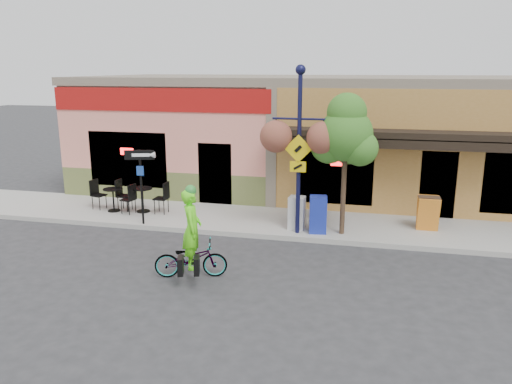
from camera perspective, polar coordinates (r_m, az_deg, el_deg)
ground at (r=13.95m, az=2.98°, el=-6.27°), size 90.00×90.00×0.00m
sidewalk at (r=15.79m, az=4.26°, el=-3.55°), size 24.00×3.00×0.15m
curb at (r=14.44m, az=3.37°, el=-5.25°), size 24.00×0.12×0.15m
building at (r=20.68m, az=6.74°, el=6.76°), size 18.20×8.20×4.50m
bicycle at (r=11.97m, az=-7.46°, el=-7.59°), size 1.81×1.05×0.90m
cyclist_rider at (r=11.78m, az=-7.30°, el=-5.37°), size 0.63×0.79×1.89m
lamp_post at (r=14.10m, az=4.92°, el=4.62°), size 1.53×0.63×4.78m
one_way_sign at (r=15.52m, az=-12.96°, el=0.51°), size 0.90×0.41×2.31m
cafe_set_left at (r=17.31m, az=-16.01°, el=-0.49°), size 1.84×1.21×1.01m
cafe_set_right at (r=16.98m, az=-12.83°, el=-0.48°), size 1.81×0.95×1.07m
newspaper_box_blue at (r=14.60m, az=7.10°, el=-2.56°), size 0.54×0.50×1.09m
newspaper_box_grey at (r=14.87m, az=4.68°, el=-2.39°), size 0.49×0.45×0.99m
street_tree at (r=14.25m, az=10.09°, el=3.12°), size 1.70×1.70×4.08m
sandwich_board at (r=15.39m, az=19.12°, el=-2.50°), size 0.62×0.45×1.02m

